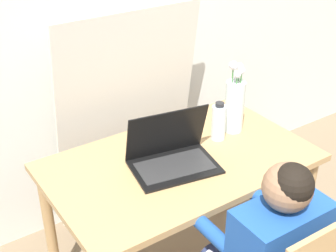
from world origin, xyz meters
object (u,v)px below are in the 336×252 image
(laptop, at_px, (171,153))
(water_bottle, at_px, (219,122))
(person_seated, at_px, (266,247))
(flower_vase, at_px, (235,103))

(laptop, bearing_deg, water_bottle, 20.67)
(person_seated, height_order, flower_vase, flower_vase)
(person_seated, bearing_deg, laptop, -84.79)
(laptop, distance_m, water_bottle, 0.31)
(flower_vase, bearing_deg, laptop, -169.56)
(water_bottle, bearing_deg, flower_vase, 11.29)
(person_seated, xyz_separation_m, flower_vase, (0.37, 0.62, 0.21))
(flower_vase, bearing_deg, water_bottle, -168.71)
(laptop, height_order, water_bottle, laptop)
(laptop, bearing_deg, flower_vase, 20.98)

